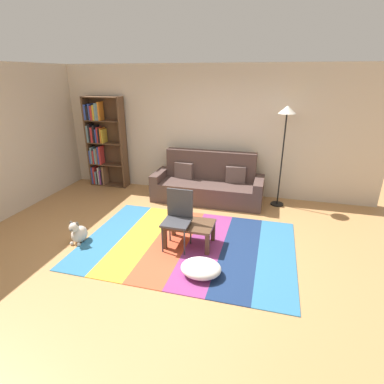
{
  "coord_description": "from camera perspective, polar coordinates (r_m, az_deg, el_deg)",
  "views": [
    {
      "loc": [
        1.28,
        -3.85,
        2.5
      ],
      "look_at": [
        0.04,
        0.74,
        0.65
      ],
      "focal_mm": 28.53,
      "sensor_mm": 36.0,
      "label": 1
    }
  ],
  "objects": [
    {
      "name": "rug",
      "position": [
        4.84,
        -0.84,
        -9.74
      ],
      "size": [
        3.25,
        2.3,
        0.01
      ],
      "color": "teal",
      "rests_on": "ground_plane"
    },
    {
      "name": "coffee_table",
      "position": [
        4.7,
        -0.48,
        -6.56
      ],
      "size": [
        0.74,
        0.5,
        0.36
      ],
      "color": "#513826",
      "rests_on": "rug"
    },
    {
      "name": "standing_lamp",
      "position": [
        6.04,
        17.14,
        12.11
      ],
      "size": [
        0.32,
        0.32,
        1.96
      ],
      "color": "black",
      "rests_on": "ground_plane"
    },
    {
      "name": "dog",
      "position": [
        5.15,
        -20.47,
        -7.21
      ],
      "size": [
        0.22,
        0.35,
        0.4
      ],
      "color": "beige",
      "rests_on": "ground_plane"
    },
    {
      "name": "folding_chair",
      "position": [
        4.58,
        -2.6,
        -4.16
      ],
      "size": [
        0.4,
        0.4,
        0.9
      ],
      "rotation": [
        0.0,
        0.0,
        -0.84
      ],
      "color": "#38383D",
      "rests_on": "ground_plane"
    },
    {
      "name": "pouf",
      "position": [
        4.14,
        1.69,
        -14.05
      ],
      "size": [
        0.54,
        0.46,
        0.19
      ],
      "primitive_type": "ellipsoid",
      "color": "white",
      "rests_on": "rug"
    },
    {
      "name": "left_wall",
      "position": [
        6.66,
        -30.21,
        8.48
      ],
      "size": [
        0.1,
        5.5,
        2.7
      ],
      "primitive_type": "cube",
      "color": "beige",
      "rests_on": "ground_plane"
    },
    {
      "name": "couch",
      "position": [
        6.38,
        3.01,
        1.42
      ],
      "size": [
        2.26,
        0.8,
        1.0
      ],
      "color": "#4C3833",
      "rests_on": "ground_plane"
    },
    {
      "name": "back_wall",
      "position": [
        6.63,
        3.85,
        11.23
      ],
      "size": [
        6.8,
        0.1,
        2.7
      ],
      "primitive_type": "cube",
      "color": "beige",
      "rests_on": "ground_plane"
    },
    {
      "name": "bookshelf",
      "position": [
        7.4,
        -16.5,
        8.82
      ],
      "size": [
        0.9,
        0.28,
        2.04
      ],
      "color": "brown",
      "rests_on": "ground_plane"
    },
    {
      "name": "tv_remote",
      "position": [
        4.75,
        -1.36,
        -5.22
      ],
      "size": [
        0.13,
        0.14,
        0.02
      ],
      "primitive_type": "cube",
      "rotation": [
        0.0,
        0.0,
        -0.67
      ],
      "color": "black",
      "rests_on": "coffee_table"
    },
    {
      "name": "ground_plane",
      "position": [
        4.77,
        -2.81,
        -10.4
      ],
      "size": [
        14.0,
        14.0,
        0.0
      ],
      "primitive_type": "plane",
      "color": "#B27F4C"
    }
  ]
}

